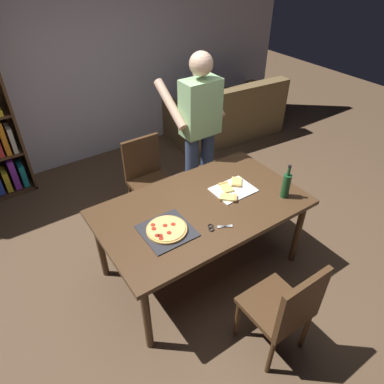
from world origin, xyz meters
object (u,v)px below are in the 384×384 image
Objects in this scene: chair_far_side at (147,174)px; couch at (226,117)px; chair_near_camera at (286,308)px; pepperoni_pizza_on_tray at (167,230)px; dining_table at (202,212)px; wine_bottle at (286,185)px; kitchen_scissors at (216,227)px; person_serving_pizza at (199,128)px.

couch is at bearing 27.63° from chair_far_side.
chair_near_camera is 2.41× the size of pepperoni_pizza_on_tray.
pepperoni_pizza_on_tray is at bearing -110.26° from chair_far_side.
dining_table is 4.65× the size of pepperoni_pizza_on_tray.
wine_bottle reaches higher than kitchen_scissors.
kitchen_scissors is at bearing -93.10° from chair_far_side.
kitchen_scissors is (-0.07, -0.28, 0.07)m from dining_table.
chair_far_side is 2.15m from couch.
chair_near_camera is at bearing -84.48° from kitchen_scissors.
person_serving_pizza is at bearing 43.62° from pepperoni_pizza_on_tray.
person_serving_pizza is (0.51, 0.77, 0.32)m from dining_table.
couch is 5.58× the size of wine_bottle.
chair_far_side is at bearing 69.74° from pepperoni_pizza_on_tray.
dining_table is at bearing 90.00° from chair_near_camera.
person_serving_pizza reaches higher than chair_far_side.
pepperoni_pizza_on_tray is 1.09m from wine_bottle.
chair_near_camera is 1.03m from wine_bottle.
chair_near_camera and chair_far_side have the same top height.
couch is at bearing 46.36° from dining_table.
chair_far_side is (0.00, 1.99, 0.00)m from chair_near_camera.
chair_far_side reaches higher than dining_table.
dining_table is 1.01m from chair_far_side.
wine_bottle is at bearing -62.88° from chair_far_side.
dining_table is 0.98m from person_serving_pizza.
chair_far_side is 1.49m from wine_bottle.
chair_near_camera is 1.00× the size of chair_far_side.
kitchen_scissors is (-0.07, 0.71, 0.24)m from chair_near_camera.
chair_near_camera is at bearing -65.64° from pepperoni_pizza_on_tray.
person_serving_pizza is 8.99× the size of kitchen_scissors.
couch is at bearing 49.10° from kitchen_scissors.
chair_near_camera reaches higher than kitchen_scissors.
person_serving_pizza is at bearing 61.04° from kitchen_scissors.
chair_near_camera is 0.51× the size of person_serving_pizza.
chair_near_camera is 1.91m from person_serving_pizza.
chair_near_camera is 1.01m from pepperoni_pizza_on_tray.
couch is (1.89, 2.98, -0.21)m from chair_near_camera.
wine_bottle reaches higher than pepperoni_pizza_on_tray.
dining_table is 1.93× the size of chair_near_camera.
pepperoni_pizza_on_tray is at bearing -136.38° from person_serving_pizza.
couch is at bearing 61.59° from wine_bottle.
dining_table is at bearing 76.16° from kitchen_scissors.
chair_near_camera is at bearing -133.33° from wine_bottle.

